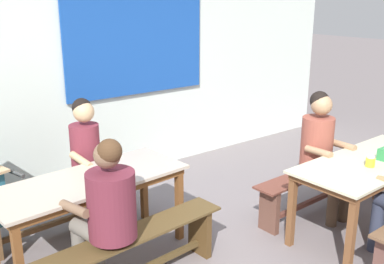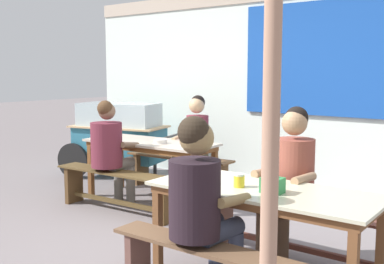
# 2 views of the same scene
# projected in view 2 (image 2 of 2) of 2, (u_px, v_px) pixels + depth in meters

# --- Properties ---
(ground_plane) EXTENTS (40.00, 40.00, 0.00)m
(ground_plane) POSITION_uv_depth(u_px,v_px,m) (164.00, 247.00, 4.38)
(ground_plane) COLOR slate
(backdrop_wall) EXTENTS (7.37, 0.23, 2.74)m
(backdrop_wall) POSITION_uv_depth(u_px,v_px,m) (299.00, 84.00, 6.30)
(backdrop_wall) COLOR silver
(backdrop_wall) RESTS_ON ground_plane
(dining_table_far) EXTENTS (1.72, 0.80, 0.75)m
(dining_table_far) POSITION_uv_depth(u_px,v_px,m) (150.00, 147.00, 5.89)
(dining_table_far) COLOR #BFAF9C
(dining_table_far) RESTS_ON ground_plane
(dining_table_near) EXTENTS (1.72, 0.77, 0.75)m
(dining_table_near) POSITION_uv_depth(u_px,v_px,m) (263.00, 198.00, 3.52)
(dining_table_near) COLOR beige
(dining_table_near) RESTS_ON ground_plane
(bench_far_back) EXTENTS (1.58, 0.43, 0.47)m
(bench_far_back) POSITION_uv_depth(u_px,v_px,m) (179.00, 168.00, 6.42)
(bench_far_back) COLOR brown
(bench_far_back) RESTS_ON ground_plane
(bench_far_front) EXTENTS (1.71, 0.41, 0.47)m
(bench_far_front) POSITION_uv_depth(u_px,v_px,m) (118.00, 186.00, 5.44)
(bench_far_front) COLOR brown
(bench_far_front) RESTS_ON ground_plane
(bench_near_back) EXTENTS (1.70, 0.30, 0.47)m
(bench_near_back) POSITION_uv_depth(u_px,v_px,m) (296.00, 226.00, 4.04)
(bench_near_back) COLOR brown
(bench_near_back) RESTS_ON ground_plane
(food_cart) EXTENTS (1.85, 1.09, 1.13)m
(food_cart) POSITION_uv_depth(u_px,v_px,m) (118.00, 134.00, 7.18)
(food_cart) COLOR teal
(food_cart) RESTS_ON ground_plane
(person_center_facing) EXTENTS (0.44, 0.56, 1.29)m
(person_center_facing) POSITION_uv_depth(u_px,v_px,m) (194.00, 139.00, 6.14)
(person_center_facing) COLOR #443C27
(person_center_facing) RESTS_ON ground_plane
(person_near_front) EXTENTS (0.47, 0.58, 1.32)m
(person_near_front) POSITION_uv_depth(u_px,v_px,m) (201.00, 197.00, 3.19)
(person_near_front) COLOR #2F3549
(person_near_front) RESTS_ON ground_plane
(person_left_back_turned) EXTENTS (0.52, 0.58, 1.27)m
(person_left_back_turned) POSITION_uv_depth(u_px,v_px,m) (110.00, 147.00, 5.53)
(person_left_back_turned) COLOR slate
(person_left_back_turned) RESTS_ON ground_plane
(person_right_near_table) EXTENTS (0.45, 0.56, 1.31)m
(person_right_near_table) POSITION_uv_depth(u_px,v_px,m) (291.00, 174.00, 3.95)
(person_right_near_table) COLOR #4A3627
(person_right_near_table) RESTS_ON ground_plane
(tissue_box) EXTENTS (0.15, 0.12, 0.14)m
(tissue_box) POSITION_uv_depth(u_px,v_px,m) (272.00, 185.00, 3.37)
(tissue_box) COLOR #308946
(tissue_box) RESTS_ON dining_table_near
(condiment_jar) EXTENTS (0.08, 0.08, 0.10)m
(condiment_jar) POSITION_uv_depth(u_px,v_px,m) (239.00, 181.00, 3.54)
(condiment_jar) COLOR yellow
(condiment_jar) RESTS_ON dining_table_near
(soup_bowl) EXTENTS (0.16, 0.16, 0.05)m
(soup_bowl) POSITION_uv_depth(u_px,v_px,m) (160.00, 141.00, 5.68)
(soup_bowl) COLOR silver
(soup_bowl) RESTS_ON dining_table_far
(wooden_support_post) EXTENTS (0.08, 0.08, 2.46)m
(wooden_support_post) POSITION_uv_depth(u_px,v_px,m) (270.00, 154.00, 2.16)
(wooden_support_post) COLOR tan
(wooden_support_post) RESTS_ON ground_plane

